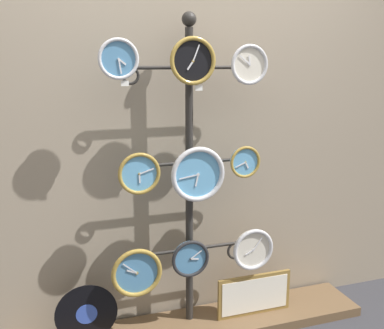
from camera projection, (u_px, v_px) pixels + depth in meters
The scene contains 16 objects.
shop_wall at pixel (181, 100), 2.65m from camera, with size 4.40×0.04×2.80m.
low_shelf at pixel (193, 327), 2.76m from camera, with size 2.20×0.36×0.06m.
display_stand at pixel (189, 211), 2.65m from camera, with size 0.78×0.32×1.89m.
clock_top_left at pixel (118, 59), 2.24m from camera, with size 0.21×0.04×0.21m.
clock_top_center at pixel (193, 61), 2.36m from camera, with size 0.25×0.04×0.25m.
clock_top_right at pixel (249, 65), 2.45m from camera, with size 0.22×0.04×0.22m.
clock_middle_left at pixel (139, 174), 2.41m from camera, with size 0.23×0.04×0.23m.
clock_middle_center at pixel (198, 174), 2.51m from camera, with size 0.32×0.04×0.32m.
clock_middle_right at pixel (245, 162), 2.60m from camera, with size 0.19×0.04×0.19m.
clock_bottom_left at pixel (137, 273), 2.50m from camera, with size 0.29×0.04×0.29m.
clock_bottom_center at pixel (190, 258), 2.63m from camera, with size 0.23×0.04×0.23m.
clock_bottom_right at pixel (253, 249), 2.72m from camera, with size 0.26×0.04×0.26m.
vinyl_record at pixel (87, 314), 2.53m from camera, with size 0.35×0.01×0.35m.
picture_frame at pixel (254, 295), 2.82m from camera, with size 0.49×0.02×0.27m.
price_tag_upper at pixel (125, 83), 2.27m from camera, with size 0.04×0.00×0.03m.
price_tag_mid at pixel (199, 88), 2.41m from camera, with size 0.04×0.00×0.03m.
Camera 1 is at (-0.78, -1.98, 1.62)m, focal length 42.00 mm.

